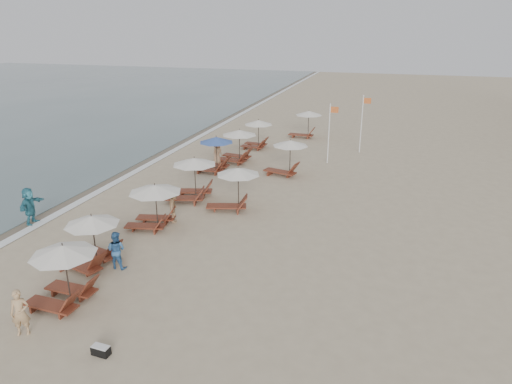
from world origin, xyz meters
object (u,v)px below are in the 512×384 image
(lounger_station_6, at_px, (256,133))
(beachgoer_far_b, at_px, (217,153))
(lounger_station_4, at_px, (213,155))
(waterline_walker, at_px, (30,206))
(inland_station_2, at_px, (305,122))
(beachgoer_near, at_px, (20,313))
(lounger_station_3, at_px, (191,180))
(inland_station_1, at_px, (286,155))
(lounger_station_2, at_px, (153,204))
(beachgoer_mid_a, at_px, (116,250))
(flag_pole_near, at_px, (330,130))
(lounger_station_0, at_px, (62,274))
(lounger_station_1, at_px, (89,242))
(lounger_station_5, at_px, (236,146))
(beachgoer_mid_b, at_px, (174,206))
(duffel_bag, at_px, (101,350))
(inland_station_0, at_px, (233,185))

(lounger_station_6, height_order, beachgoer_far_b, lounger_station_6)
(lounger_station_4, distance_m, waterline_walker, 11.54)
(inland_station_2, xyz_separation_m, beachgoer_near, (-3.08, -28.38, -0.57))
(lounger_station_3, height_order, inland_station_1, lounger_station_3)
(lounger_station_2, distance_m, beachgoer_mid_a, 3.94)
(inland_station_1, bearing_deg, inland_station_2, 94.63)
(lounger_station_6, distance_m, flag_pole_near, 6.44)
(beachgoer_mid_a, bearing_deg, lounger_station_0, 82.79)
(beachgoer_far_b, bearing_deg, lounger_station_2, -150.92)
(lounger_station_1, bearing_deg, lounger_station_5, 87.60)
(lounger_station_1, height_order, beachgoer_near, lounger_station_1)
(beachgoer_mid_b, xyz_separation_m, duffel_bag, (2.26, -9.29, -0.67))
(lounger_station_3, distance_m, flag_pole_near, 11.07)
(duffel_bag, bearing_deg, beachgoer_mid_b, 103.69)
(lounger_station_2, height_order, lounger_station_6, lounger_station_6)
(lounger_station_5, bearing_deg, lounger_station_3, -89.28)
(beachgoer_near, distance_m, waterline_walker, 9.14)
(lounger_station_2, height_order, lounger_station_5, lounger_station_5)
(inland_station_1, height_order, beachgoer_far_b, inland_station_1)
(lounger_station_5, height_order, inland_station_2, lounger_station_5)
(lounger_station_1, distance_m, beachgoer_mid_a, 1.15)
(beachgoer_far_b, relative_size, duffel_bag, 2.91)
(lounger_station_5, xyz_separation_m, beachgoer_far_b, (-1.05, -0.91, -0.34))
(lounger_station_1, bearing_deg, inland_station_2, 81.16)
(inland_station_2, xyz_separation_m, flag_pole_near, (3.01, -6.95, 0.94))
(lounger_station_1, distance_m, inland_station_0, 7.86)
(lounger_station_2, relative_size, beachgoer_mid_b, 1.60)
(lounger_station_2, relative_size, inland_station_2, 0.95)
(inland_station_2, distance_m, flag_pole_near, 7.63)
(beachgoer_near, bearing_deg, inland_station_0, 47.43)
(lounger_station_3, distance_m, beachgoer_near, 12.20)
(waterline_walker, bearing_deg, lounger_station_0, -138.00)
(duffel_bag, bearing_deg, lounger_station_1, 127.95)
(lounger_station_5, distance_m, inland_station_0, 8.85)
(inland_station_2, bearing_deg, lounger_station_6, -122.18)
(lounger_station_1, bearing_deg, lounger_station_4, 90.13)
(inland_station_0, bearing_deg, lounger_station_1, -115.82)
(lounger_station_0, bearing_deg, waterline_walker, 138.93)
(lounger_station_0, height_order, beachgoer_far_b, lounger_station_0)
(lounger_station_3, bearing_deg, lounger_station_6, 89.42)
(inland_station_1, bearing_deg, lounger_station_2, -112.81)
(waterline_walker, distance_m, flag_pole_near, 18.79)
(lounger_station_0, height_order, inland_station_0, lounger_station_0)
(lounger_station_4, distance_m, inland_station_2, 11.69)
(lounger_station_2, bearing_deg, lounger_station_6, 88.94)
(duffel_bag, bearing_deg, inland_station_1, 86.55)
(inland_station_0, relative_size, flag_pole_near, 0.68)
(lounger_station_0, relative_size, beachgoer_mid_a, 1.61)
(lounger_station_5, bearing_deg, lounger_station_2, -90.36)
(lounger_station_1, height_order, beachgoer_far_b, lounger_station_1)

